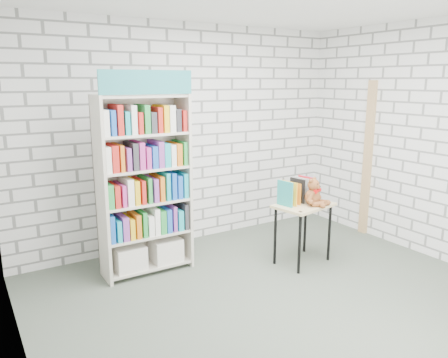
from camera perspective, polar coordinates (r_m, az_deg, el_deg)
ground at (r=4.44m, az=7.58°, el=-15.50°), size 4.50×4.50×0.00m
room_shell at (r=3.93m, az=8.34°, el=8.08°), size 4.52×4.02×2.81m
bookshelf at (r=4.80m, az=-10.37°, el=-0.64°), size 0.98×0.38×2.20m
display_table at (r=5.13m, az=10.34°, el=-4.31°), size 0.73×0.56×0.71m
table_books at (r=5.13m, az=9.50°, el=-1.53°), size 0.49×0.28×0.27m
teddy_bear at (r=5.05m, az=11.72°, el=-1.97°), size 0.30×0.28×0.32m
door_trim at (r=6.26m, az=18.24°, el=2.49°), size 0.05×0.12×2.10m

